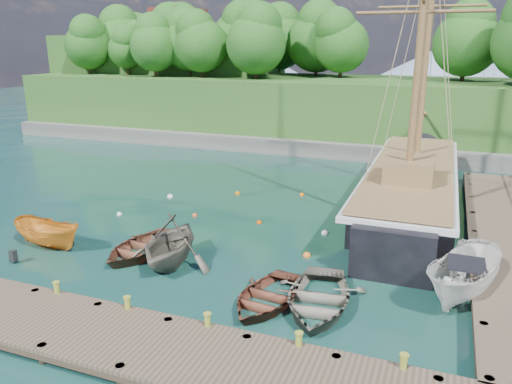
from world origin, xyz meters
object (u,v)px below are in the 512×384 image
rowboat_1 (171,264)px  schooner (411,191)px  rowboat_3 (317,308)px  rowboat_0 (142,254)px  rowboat_2 (266,304)px  cabin_boat_white (462,298)px  motorboat_orange (50,247)px

rowboat_1 → schooner: (9.04, 11.54, 1.07)m
schooner → rowboat_3: bearing=-99.8°
schooner → rowboat_0: bearing=-134.6°
rowboat_0 → rowboat_2: size_ratio=1.08×
rowboat_0 → cabin_boat_white: (13.58, 0.79, 0.00)m
rowboat_1 → schooner: size_ratio=0.17×
rowboat_2 → rowboat_1: bearing=167.6°
rowboat_2 → motorboat_orange: size_ratio=1.04×
cabin_boat_white → schooner: bearing=124.6°
cabin_boat_white → schooner: (-2.76, 10.29, 1.07)m
schooner → rowboat_2: bearing=-106.9°
rowboat_0 → schooner: schooner is taller
cabin_boat_white → motorboat_orange: bearing=-155.2°
rowboat_2 → motorboat_orange: (-11.36, 1.38, 0.00)m
rowboat_0 → cabin_boat_white: 13.60m
rowboat_0 → rowboat_3: size_ratio=0.93×
rowboat_0 → rowboat_2: rowboat_0 is taller
rowboat_0 → rowboat_3: bearing=-4.0°
motorboat_orange → schooner: (15.35, 11.95, 1.07)m
rowboat_2 → motorboat_orange: bearing=-179.9°
motorboat_orange → rowboat_3: bearing=-86.5°
rowboat_1 → rowboat_3: bearing=-19.2°
rowboat_0 → rowboat_3: (8.65, -1.84, 0.00)m
rowboat_3 → motorboat_orange: 13.21m
cabin_boat_white → rowboat_0: bearing=-157.1°
rowboat_1 → rowboat_2: rowboat_1 is taller
rowboat_2 → cabin_boat_white: bearing=31.2°
rowboat_3 → motorboat_orange: (-13.18, 0.97, 0.00)m
rowboat_3 → motorboat_orange: motorboat_orange is taller
rowboat_3 → cabin_boat_white: cabin_boat_white is taller
cabin_boat_white → schooner: size_ratio=0.19×
rowboat_1 → cabin_boat_white: rowboat_1 is taller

